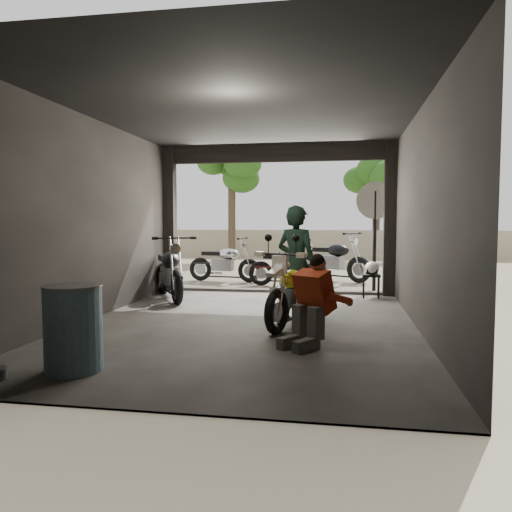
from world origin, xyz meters
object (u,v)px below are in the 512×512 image
(helmet, at_px, (372,268))
(outside_bike_a, at_px, (224,259))
(mechanic, at_px, (308,303))
(stool, at_px, (371,278))
(outside_bike_b, at_px, (288,263))
(rider, at_px, (296,264))
(oil_drum, at_px, (73,330))
(main_bike, at_px, (295,288))
(outside_bike_c, at_px, (334,257))
(left_bike, at_px, (170,268))
(sign_post, at_px, (375,218))

(helmet, bearing_deg, outside_bike_a, 124.94)
(outside_bike_a, height_order, mechanic, outside_bike_a)
(stool, xyz_separation_m, helmet, (0.01, -0.05, 0.21))
(outside_bike_a, distance_m, outside_bike_b, 1.85)
(rider, distance_m, oil_drum, 3.65)
(main_bike, relative_size, rider, 0.95)
(rider, bearing_deg, outside_bike_c, -70.74)
(rider, relative_size, oil_drum, 2.00)
(outside_bike_c, bearing_deg, left_bike, 171.22)
(helmet, bearing_deg, oil_drum, -142.95)
(left_bike, xyz_separation_m, helmet, (4.01, 0.70, -0.01))
(mechanic, bearing_deg, rider, 135.40)
(rider, bearing_deg, stool, -92.00)
(outside_bike_a, distance_m, stool, 4.27)
(mechanic, xyz_separation_m, helmet, (1.00, 4.11, 0.07))
(stool, bearing_deg, main_bike, -113.81)
(oil_drum, height_order, sign_post, sign_post)
(mechanic, bearing_deg, left_bike, 166.34)
(outside_bike_c, bearing_deg, outside_bike_a, 135.18)
(rider, distance_m, stool, 2.94)
(sign_post, bearing_deg, stool, -77.42)
(outside_bike_a, height_order, sign_post, sign_post)
(rider, bearing_deg, left_bike, -10.09)
(main_bike, bearing_deg, oil_drum, -109.82)
(outside_bike_a, height_order, oil_drum, outside_bike_a)
(outside_bike_a, relative_size, rider, 0.94)
(main_bike, distance_m, rider, 0.44)
(oil_drum, bearing_deg, main_bike, 52.89)
(outside_bike_c, relative_size, rider, 1.05)
(outside_bike_a, xyz_separation_m, helmet, (3.61, -2.35, 0.05))
(outside_bike_a, bearing_deg, main_bike, -148.68)
(stool, bearing_deg, mechanic, -103.43)
(outside_bike_b, xyz_separation_m, helmet, (1.88, -1.69, 0.06))
(left_bike, distance_m, helmet, 4.07)
(rider, height_order, helmet, rider)
(main_bike, bearing_deg, rider, 107.69)
(oil_drum, bearing_deg, mechanic, 31.67)
(main_bike, bearing_deg, outside_bike_a, 131.32)
(left_bike, xyz_separation_m, outside_bike_a, (0.40, 3.05, -0.06))
(outside_bike_c, bearing_deg, mechanic, -149.51)
(outside_bike_c, relative_size, sign_post, 0.79)
(outside_bike_a, relative_size, stool, 3.46)
(outside_bike_b, bearing_deg, oil_drum, 171.06)
(outside_bike_b, height_order, sign_post, sign_post)
(left_bike, bearing_deg, oil_drum, -111.93)
(sign_post, bearing_deg, outside_bike_b, 175.30)
(mechanic, height_order, stool, mechanic)
(rider, height_order, sign_post, sign_post)
(outside_bike_a, xyz_separation_m, outside_bike_c, (2.79, 0.65, 0.07))
(stool, bearing_deg, oil_drum, -120.68)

